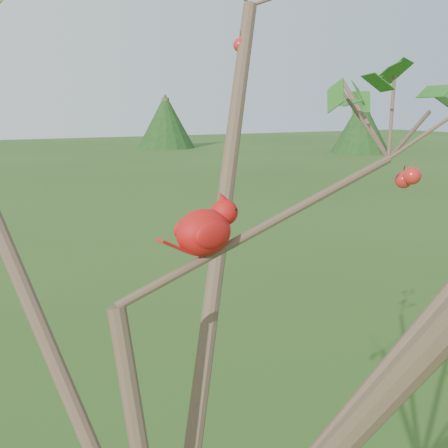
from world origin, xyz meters
name	(u,v)px	position (x,y,z in m)	size (l,w,h in m)	color
crabapple_tree	(179,224)	(0.03, -0.02, 2.12)	(2.35, 2.05, 2.95)	#433024
cardinal	(206,230)	(0.13, 0.09, 2.08)	(0.19, 0.11, 0.13)	red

